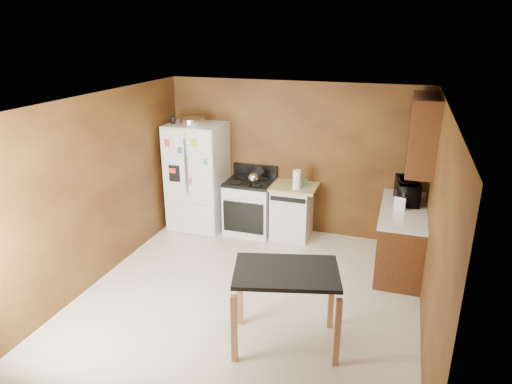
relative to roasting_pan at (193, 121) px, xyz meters
The scene contains 18 objects.
floor 3.05m from the roasting_pan, 49.33° to the right, with size 4.50×4.50×0.00m, color silver.
ceiling 2.51m from the roasting_pan, 49.33° to the right, with size 4.50×4.50×0.00m, color white.
wall_back 1.74m from the roasting_pan, 14.66° to the left, with size 4.20×4.20×0.00m, color brown.
wall_front 4.42m from the roasting_pan, 68.88° to the right, with size 4.20×4.20×0.00m, color brown.
wall_left 2.00m from the roasting_pan, 105.85° to the right, with size 4.50×4.50×0.00m, color brown.
wall_right 4.16m from the roasting_pan, 26.54° to the right, with size 4.50×4.50×0.00m, color brown.
roasting_pan is the anchor object (origin of this frame).
pen_cup 0.33m from the roasting_pan, 168.53° to the right, with size 0.08×0.08×0.11m, color black.
kettle 1.35m from the roasting_pan, ahead, with size 0.17×0.17×0.17m, color silver.
paper_towel 1.93m from the roasting_pan, ahead, with size 0.13×0.13×0.30m, color white.
green_canister 2.06m from the roasting_pan, ahead, with size 0.09×0.09×0.10m, color #40A763.
toaster 3.48m from the roasting_pan, ahead, with size 0.15×0.25×0.18m, color silver.
microwave 3.49m from the roasting_pan, ahead, with size 0.56×0.38×0.31m, color black.
refrigerator 0.95m from the roasting_pan, 43.69° to the left, with size 0.90×0.80×1.80m.
gas_range 1.68m from the roasting_pan, ahead, with size 0.76×0.68×1.10m.
dishwasher 2.17m from the roasting_pan, ahead, with size 0.78×0.63×0.89m.
right_cabinets 3.56m from the roasting_pan, ahead, with size 0.63×1.58×2.45m.
island 3.58m from the roasting_pan, 48.78° to the right, with size 1.25×0.98×0.91m.
Camera 1 is at (1.67, -4.79, 3.28)m, focal length 32.00 mm.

